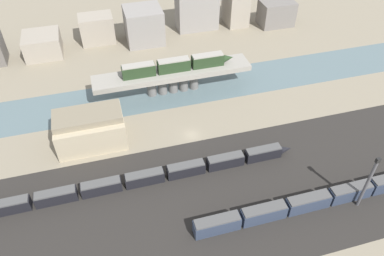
{
  "coord_description": "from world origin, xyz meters",
  "views": [
    {
      "loc": [
        -21.8,
        -78.07,
        74.74
      ],
      "look_at": [
        0.0,
        -0.56,
        3.22
      ],
      "focal_mm": 35.0,
      "sensor_mm": 36.0,
      "label": 1
    }
  ],
  "objects_px": {
    "train_on_bridge": "(178,65)",
    "warehouse_building": "(90,128)",
    "train_yard_near": "(312,201)",
    "train_yard_mid": "(128,181)",
    "signal_tower": "(368,183)"
  },
  "relations": [
    {
      "from": "train_yard_near",
      "to": "warehouse_building",
      "type": "bearing_deg",
      "value": 142.37
    },
    {
      "from": "warehouse_building",
      "to": "train_on_bridge",
      "type": "bearing_deg",
      "value": 30.46
    },
    {
      "from": "train_on_bridge",
      "to": "train_yard_near",
      "type": "xyz_separation_m",
      "value": [
        19.26,
        -55.49,
        -8.08
      ]
    },
    {
      "from": "train_yard_near",
      "to": "train_yard_mid",
      "type": "relative_size",
      "value": 0.67
    },
    {
      "from": "train_on_bridge",
      "to": "signal_tower",
      "type": "xyz_separation_m",
      "value": [
        30.51,
        -58.05,
        -1.83
      ]
    },
    {
      "from": "train_yard_mid",
      "to": "signal_tower",
      "type": "bearing_deg",
      "value": -21.62
    },
    {
      "from": "train_yard_mid",
      "to": "warehouse_building",
      "type": "distance_m",
      "value": 21.11
    },
    {
      "from": "train_yard_mid",
      "to": "warehouse_building",
      "type": "xyz_separation_m",
      "value": [
        -7.49,
        19.48,
        3.16
      ]
    },
    {
      "from": "train_yard_near",
      "to": "warehouse_building",
      "type": "xyz_separation_m",
      "value": [
        -49.17,
        37.9,
        2.88
      ]
    },
    {
      "from": "train_on_bridge",
      "to": "warehouse_building",
      "type": "distance_m",
      "value": 35.09
    },
    {
      "from": "train_on_bridge",
      "to": "train_yard_near",
      "type": "height_order",
      "value": "train_on_bridge"
    },
    {
      "from": "train_on_bridge",
      "to": "signal_tower",
      "type": "distance_m",
      "value": 65.6
    },
    {
      "from": "train_on_bridge",
      "to": "signal_tower",
      "type": "relative_size",
      "value": 2.28
    },
    {
      "from": "train_yard_mid",
      "to": "train_yard_near",
      "type": "bearing_deg",
      "value": -23.85
    },
    {
      "from": "train_yard_near",
      "to": "signal_tower",
      "type": "bearing_deg",
      "value": -12.79
    }
  ]
}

